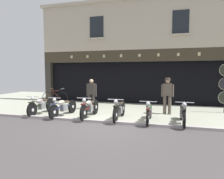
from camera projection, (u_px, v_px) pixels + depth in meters
name	position (u px, v px, depth m)	size (l,w,h in m)	color
ground	(97.00, 132.00, 6.68)	(23.86, 22.00, 0.18)	#989A87
shop_facade	(135.00, 75.00, 14.20)	(12.16, 4.42, 6.39)	black
motorcycle_far_left	(41.00, 105.00, 9.32)	(0.62, 2.03, 0.92)	black
motorcycle_left	(63.00, 107.00, 8.93)	(0.62, 2.05, 0.91)	black
motorcycle_center_left	(90.00, 107.00, 8.64)	(0.62, 2.09, 0.93)	black
motorcycle_center	(119.00, 109.00, 8.29)	(0.62, 2.09, 0.92)	black
motorcycle_center_right	(149.00, 111.00, 7.85)	(0.62, 1.97, 0.90)	black
motorcycle_right	(183.00, 113.00, 7.58)	(0.62, 2.07, 0.92)	black
salesman_left	(92.00, 93.00, 10.60)	(0.56, 0.25, 1.58)	#38332D
shopkeeper_center	(167.00, 94.00, 9.30)	(0.56, 0.33, 1.69)	brown
advert_board_near	(98.00, 74.00, 13.24)	(0.83, 0.03, 1.02)	beige
leaning_bicycle	(55.00, 97.00, 12.79)	(1.75, 0.50, 0.95)	black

